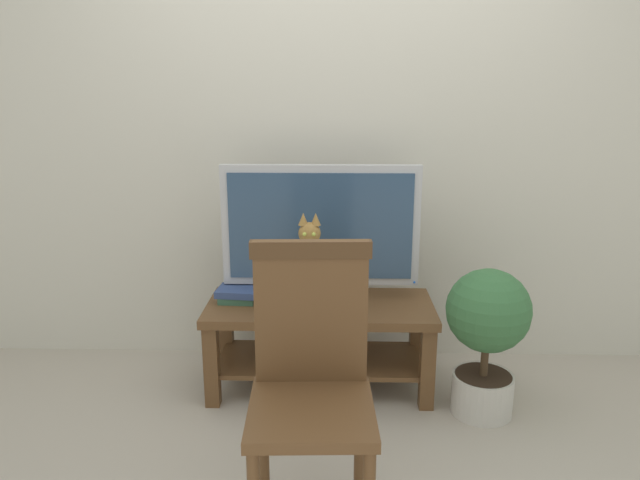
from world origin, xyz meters
TOP-DOWN VIEW (x-y plane):
  - ground_plane at (0.00, 0.00)m, footprint 12.00×12.00m
  - back_wall at (0.00, 0.95)m, footprint 7.00×0.12m
  - tv_stand at (-0.07, 0.48)m, footprint 1.15×0.50m
  - tv at (-0.07, 0.58)m, footprint 1.00×0.20m
  - media_box at (-0.12, 0.40)m, footprint 0.36×0.25m
  - cat at (-0.12, 0.39)m, footprint 0.18×0.35m
  - wooden_chair at (-0.08, -0.51)m, footprint 0.43×0.43m
  - book_stack at (-0.49, 0.51)m, footprint 0.22×0.19m
  - potted_plant at (0.72, 0.24)m, footprint 0.39×0.39m

SIDE VIEW (x-z plane):
  - ground_plane at x=0.00m, z-range 0.00..0.00m
  - tv_stand at x=-0.07m, z-range 0.10..0.56m
  - potted_plant at x=0.72m, z-range 0.07..0.79m
  - book_stack at x=-0.49m, z-range 0.46..0.53m
  - media_box at x=-0.12m, z-range 0.46..0.53m
  - wooden_chair at x=-0.08m, z-range 0.08..1.10m
  - cat at x=-0.12m, z-range 0.48..0.90m
  - tv at x=-0.07m, z-range 0.47..1.17m
  - back_wall at x=0.00m, z-range 0.00..2.80m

